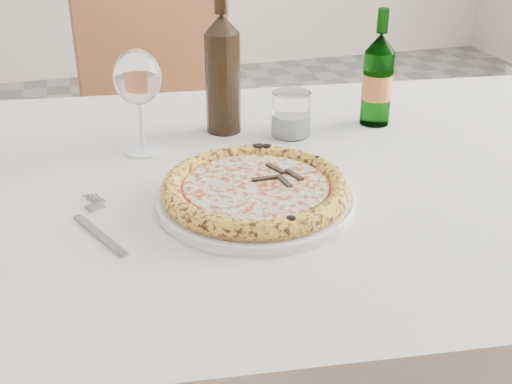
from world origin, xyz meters
TOP-DOWN VIEW (x-y plane):
  - dining_table at (-0.15, -0.24)m, footprint 1.64×1.09m
  - chair_far at (-0.14, 0.50)m, footprint 0.50×0.50m
  - plate at (-0.15, -0.34)m, footprint 0.30×0.30m
  - pizza at (-0.15, -0.34)m, footprint 0.28×0.28m
  - fork at (-0.38, -0.34)m, footprint 0.07×0.19m
  - wine_glass at (-0.28, -0.09)m, footprint 0.08×0.08m
  - tumbler at (-0.01, -0.09)m, footprint 0.07×0.07m
  - beer_bottle at (0.17, -0.08)m, footprint 0.06×0.06m
  - wine_bottle at (-0.12, -0.04)m, footprint 0.07×0.07m

SIDE VIEW (x-z plane):
  - chair_far at x=-0.14m, z-range 0.07..1.00m
  - dining_table at x=-0.15m, z-range 0.30..1.05m
  - fork at x=-0.38m, z-range 0.76..0.76m
  - plate at x=-0.15m, z-range 0.76..0.77m
  - pizza at x=-0.15m, z-range 0.77..0.80m
  - tumbler at x=-0.01m, z-range 0.75..0.83m
  - beer_bottle at x=0.17m, z-range 0.73..0.95m
  - wine_bottle at x=-0.12m, z-range 0.74..1.00m
  - wine_glass at x=-0.28m, z-range 0.80..0.98m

